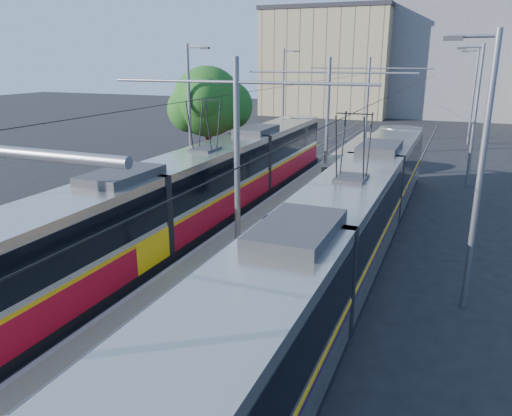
% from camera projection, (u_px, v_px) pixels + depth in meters
% --- Properties ---
extents(ground, '(160.00, 160.00, 0.00)m').
position_uv_depth(ground, '(86.00, 406.00, 10.81)').
color(ground, black).
rests_on(ground, ground).
extents(platform, '(4.00, 50.00, 0.30)m').
position_uv_depth(platform, '(310.00, 201.00, 25.82)').
color(platform, gray).
rests_on(platform, ground).
extents(tactile_strip_left, '(0.70, 50.00, 0.01)m').
position_uv_depth(tactile_strip_left, '(283.00, 195.00, 26.30)').
color(tactile_strip_left, gray).
rests_on(tactile_strip_left, platform).
extents(tactile_strip_right, '(0.70, 50.00, 0.01)m').
position_uv_depth(tactile_strip_right, '(337.00, 201.00, 25.25)').
color(tactile_strip_right, gray).
rests_on(tactile_strip_right, platform).
extents(rails, '(8.71, 70.00, 0.03)m').
position_uv_depth(rails, '(310.00, 203.00, 25.86)').
color(rails, gray).
rests_on(rails, ground).
extents(tram_left, '(2.43, 30.08, 5.50)m').
position_uv_depth(tram_left, '(206.00, 185.00, 22.67)').
color(tram_left, black).
rests_on(tram_left, ground).
extents(tram_right, '(2.43, 29.89, 5.50)m').
position_uv_depth(tram_right, '(349.00, 220.00, 17.30)').
color(tram_right, black).
rests_on(tram_right, ground).
extents(catenary, '(9.20, 70.00, 7.00)m').
position_uv_depth(catenary, '(294.00, 122.00, 22.04)').
color(catenary, slate).
rests_on(catenary, platform).
extents(street_lamps, '(15.18, 38.22, 8.00)m').
position_uv_depth(street_lamps, '(332.00, 114.00, 28.20)').
color(street_lamps, slate).
rests_on(street_lamps, ground).
extents(shelter, '(0.76, 1.02, 2.03)m').
position_uv_depth(shelter, '(326.00, 185.00, 24.08)').
color(shelter, black).
rests_on(shelter, platform).
extents(tree, '(4.69, 4.34, 6.81)m').
position_uv_depth(tree, '(213.00, 103.00, 30.40)').
color(tree, '#382314').
rests_on(tree, ground).
extents(building_left, '(16.32, 12.24, 13.43)m').
position_uv_depth(building_left, '(331.00, 62.00, 65.63)').
color(building_left, gray).
rests_on(building_left, ground).
extents(building_centre, '(18.36, 14.28, 16.51)m').
position_uv_depth(building_centre, '(463.00, 49.00, 62.90)').
color(building_centre, slate).
rests_on(building_centre, ground).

